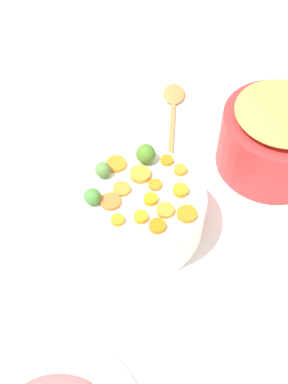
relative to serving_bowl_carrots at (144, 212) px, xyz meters
name	(u,v)px	position (x,y,z in m)	size (l,w,h in m)	color
tabletop	(135,221)	(-0.02, 0.02, -0.06)	(2.40, 2.40, 0.02)	white
serving_bowl_carrots	(144,212)	(0.00, 0.00, 0.00)	(0.23, 0.23, 0.11)	white
metal_pot	(275,141)	(0.29, 0.15, 0.01)	(0.24, 0.24, 0.13)	red
stuffing_mound	(284,112)	(0.29, 0.15, 0.10)	(0.20, 0.20, 0.03)	tan
carrot_slice_0	(141,217)	(-0.01, -0.05, 0.06)	(0.03, 0.03, 0.01)	orange
carrot_slice_1	(111,202)	(-0.06, -0.01, 0.06)	(0.04, 0.04, 0.01)	orange
carrot_slice_2	(116,164)	(-0.05, 0.08, 0.06)	(0.04, 0.04, 0.01)	orange
carrot_slice_3	(122,189)	(-0.04, 0.01, 0.06)	(0.03, 0.03, 0.01)	orange
carrot_slice_4	(165,210)	(0.04, -0.04, 0.06)	(0.03, 0.03, 0.01)	orange
carrot_slice_5	(140,174)	(0.00, 0.05, 0.06)	(0.04, 0.04, 0.01)	orange
carrot_slice_6	(151,199)	(0.01, -0.01, 0.06)	(0.03, 0.03, 0.01)	orange
carrot_slice_7	(181,190)	(0.07, 0.00, 0.06)	(0.03, 0.03, 0.01)	orange
carrot_slice_8	(187,214)	(0.07, -0.05, 0.06)	(0.04, 0.04, 0.01)	orange
carrot_slice_9	(155,184)	(0.02, 0.02, 0.06)	(0.03, 0.03, 0.01)	orange
carrot_slice_10	(167,160)	(0.05, 0.08, 0.06)	(0.03, 0.03, 0.01)	orange
carrot_slice_11	(180,170)	(0.07, 0.05, 0.06)	(0.02, 0.02, 0.01)	orange
carrot_slice_12	(118,220)	(-0.05, -0.05, 0.06)	(0.02, 0.02, 0.01)	orange
carrot_slice_13	(157,226)	(0.02, -0.07, 0.06)	(0.03, 0.03, 0.01)	orange
brussels_sprout_0	(103,170)	(-0.07, 0.05, 0.07)	(0.03, 0.03, 0.03)	#57863D
brussels_sprout_1	(92,197)	(-0.09, -0.01, 0.07)	(0.03, 0.03, 0.03)	#478939
brussels_sprout_2	(146,154)	(0.01, 0.08, 0.07)	(0.04, 0.04, 0.04)	#4A7F26
wooden_spoon	(173,104)	(0.09, 0.35, -0.05)	(0.07, 0.27, 0.01)	#AD7A41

